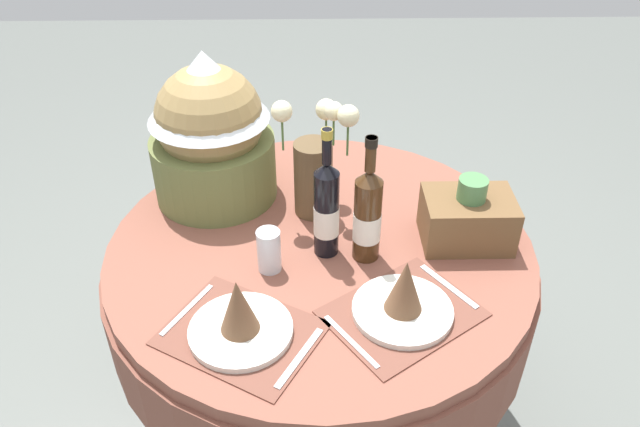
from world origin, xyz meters
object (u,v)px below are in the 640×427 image
place_setting_right (404,299)px  wine_bottle_left (367,215)px  place_setting_left (240,320)px  tumbler_near_left (269,251)px  wine_bottle_centre (326,209)px  woven_basket_side_right (468,218)px  dining_table (320,284)px  flower_vase (315,165)px  gift_tub_back_left (210,125)px

place_setting_right → wine_bottle_left: wine_bottle_left is taller
wine_bottle_left → place_setting_left: bearing=-138.0°
tumbler_near_left → wine_bottle_centre: bearing=24.7°
place_setting_left → wine_bottle_left: bearing=42.0°
place_setting_right → wine_bottle_centre: bearing=125.9°
wine_bottle_left → woven_basket_side_right: size_ratio=1.49×
wine_bottle_centre → dining_table: bearing=115.6°
place_setting_left → woven_basket_side_right: size_ratio=1.78×
dining_table → tumbler_near_left: bearing=-143.0°
flower_vase → wine_bottle_centre: 0.19m
place_setting_right → flower_vase: flower_vase is taller
dining_table → gift_tub_back_left: (-0.31, 0.25, 0.38)m
gift_tub_back_left → flower_vase: bearing=-18.0°
wine_bottle_left → tumbler_near_left: (-0.25, -0.05, -0.07)m
dining_table → wine_bottle_centre: bearing=-64.4°
dining_table → flower_vase: bearing=94.0°
dining_table → place_setting_right: 0.38m
wine_bottle_centre → gift_tub_back_left: size_ratio=0.81×
place_setting_right → wine_bottle_centre: 0.31m
tumbler_near_left → gift_tub_back_left: 0.43m
dining_table → woven_basket_side_right: bearing=1.5°
wine_bottle_left → tumbler_near_left: 0.27m
wine_bottle_left → gift_tub_back_left: size_ratio=0.79×
place_setting_right → wine_bottle_left: (-0.07, 0.22, 0.09)m
dining_table → wine_bottle_left: size_ratio=3.32×
place_setting_left → woven_basket_side_right: 0.68m
place_setting_left → wine_bottle_centre: 0.37m
dining_table → place_setting_right: size_ratio=2.76×
dining_table → wine_bottle_centre: (0.02, -0.03, 0.29)m
dining_table → flower_vase: (-0.01, 0.16, 0.30)m
dining_table → tumbler_near_left: size_ratio=10.00×
place_setting_left → place_setting_right: (0.38, 0.06, 0.00)m
wine_bottle_centre → place_setting_right: bearing=-54.1°
wine_bottle_centre → woven_basket_side_right: bearing=6.3°
flower_vase → place_setting_left: bearing=-110.2°
flower_vase → gift_tub_back_left: gift_tub_back_left is taller
place_setting_right → wine_bottle_left: bearing=107.7°
place_setting_right → tumbler_near_left: size_ratio=3.63×
wine_bottle_centre → gift_tub_back_left: bearing=138.6°
woven_basket_side_right → tumbler_near_left: bearing=-168.2°
flower_vase → wine_bottle_centre: size_ratio=1.00×
dining_table → place_setting_right: place_setting_right is taller
wine_bottle_centre → gift_tub_back_left: gift_tub_back_left is taller
place_setting_left → wine_bottle_centre: bearing=55.5°
wine_bottle_left → wine_bottle_centre: (-0.10, 0.02, 0.01)m
gift_tub_back_left → tumbler_near_left: bearing=-63.7°
place_setting_left → flower_vase: (0.18, 0.48, 0.11)m
tumbler_near_left → woven_basket_side_right: size_ratio=0.50×
dining_table → place_setting_right: bearing=-55.2°
place_setting_left → woven_basket_side_right: (0.58, 0.34, 0.03)m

